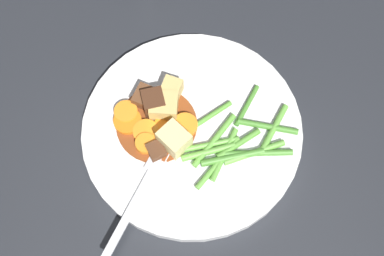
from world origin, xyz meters
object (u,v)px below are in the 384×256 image
at_px(fork, 143,187).
at_px(carrot_slice_1, 146,132).
at_px(carrot_slice_5, 127,124).
at_px(carrot_slice_2, 185,124).
at_px(potato_chunk_0, 171,91).
at_px(meat_chunk_1, 154,102).
at_px(potato_chunk_2, 164,106).
at_px(meat_chunk_2, 145,98).
at_px(carrot_slice_0, 146,144).
at_px(potato_chunk_1, 174,139).
at_px(carrot_slice_3, 126,112).
at_px(carrot_slice_4, 164,122).
at_px(meat_chunk_0, 156,151).
at_px(dinner_plate, 192,131).

bearing_deg(fork, carrot_slice_1, -85.48).
bearing_deg(carrot_slice_5, carrot_slice_2, -175.42).
distance_m(carrot_slice_5, potato_chunk_0, 0.07).
bearing_deg(meat_chunk_1, carrot_slice_2, 151.56).
distance_m(carrot_slice_2, potato_chunk_2, 0.04).
bearing_deg(meat_chunk_1, meat_chunk_2, -31.75).
distance_m(carrot_slice_0, carrot_slice_2, 0.06).
bearing_deg(carrot_slice_0, carrot_slice_5, -42.65).
xyz_separation_m(meat_chunk_1, meat_chunk_2, (0.01, -0.01, -0.00)).
bearing_deg(meat_chunk_2, carrot_slice_1, 98.03).
relative_size(potato_chunk_1, meat_chunk_2, 1.23).
distance_m(carrot_slice_2, meat_chunk_1, 0.05).
distance_m(carrot_slice_3, potato_chunk_1, 0.08).
distance_m(potato_chunk_0, meat_chunk_1, 0.03).
xyz_separation_m(carrot_slice_4, meat_chunk_0, (0.01, 0.04, 0.00)).
height_order(meat_chunk_0, fork, meat_chunk_0).
relative_size(dinner_plate, potato_chunk_2, 8.01).
relative_size(carrot_slice_4, meat_chunk_2, 0.85).
distance_m(carrot_slice_1, meat_chunk_1, 0.04).
bearing_deg(carrot_slice_3, meat_chunk_1, -159.33).
bearing_deg(dinner_plate, meat_chunk_0, 42.45).
bearing_deg(dinner_plate, carrot_slice_4, -4.29).
relative_size(carrot_slice_1, potato_chunk_2, 0.93).
xyz_separation_m(dinner_plate, carrot_slice_5, (0.08, 0.00, 0.01)).
bearing_deg(dinner_plate, carrot_slice_5, 2.72).
distance_m(carrot_slice_2, potato_chunk_1, 0.03).
xyz_separation_m(carrot_slice_0, potato_chunk_0, (-0.02, -0.07, 0.01)).
distance_m(dinner_plate, carrot_slice_0, 0.06).
xyz_separation_m(potato_chunk_0, meat_chunk_0, (0.01, 0.08, -0.00)).
distance_m(dinner_plate, meat_chunk_2, 0.07).
xyz_separation_m(potato_chunk_1, meat_chunk_1, (0.03, -0.05, -0.00)).
bearing_deg(dinner_plate, potato_chunk_1, 49.75).
xyz_separation_m(carrot_slice_0, carrot_slice_2, (-0.05, -0.03, 0.00)).
xyz_separation_m(carrot_slice_4, meat_chunk_1, (0.02, -0.02, 0.01)).
bearing_deg(potato_chunk_1, meat_chunk_0, 33.56).
bearing_deg(carrot_slice_0, meat_chunk_0, 149.11).
relative_size(carrot_slice_2, carrot_slice_4, 1.31).
bearing_deg(potato_chunk_0, carrot_slice_1, 65.05).
height_order(dinner_plate, carrot_slice_4, carrot_slice_4).
distance_m(carrot_slice_4, potato_chunk_2, 0.02).
bearing_deg(potato_chunk_1, carrot_slice_0, 8.59).
bearing_deg(carrot_slice_0, carrot_slice_3, -52.98).
bearing_deg(carrot_slice_0, meat_chunk_1, -94.07).
height_order(carrot_slice_2, carrot_slice_4, carrot_slice_2).
bearing_deg(carrot_slice_5, fork, 111.09).
xyz_separation_m(carrot_slice_3, meat_chunk_0, (-0.05, 0.05, 0.00)).
distance_m(carrot_slice_0, potato_chunk_1, 0.04).
relative_size(dinner_plate, carrot_slice_4, 11.70).
height_order(carrot_slice_4, meat_chunk_1, meat_chunk_1).
relative_size(carrot_slice_5, meat_chunk_0, 1.67).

